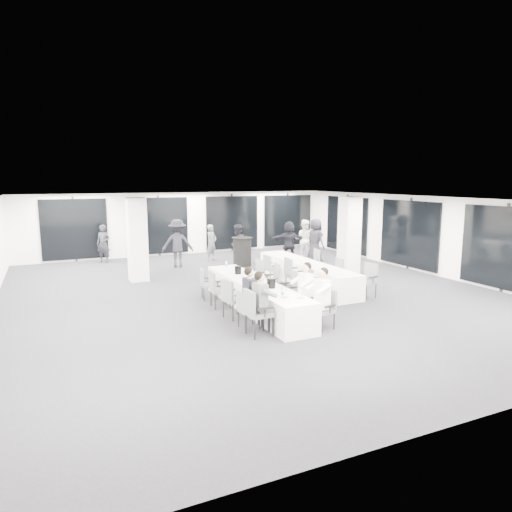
# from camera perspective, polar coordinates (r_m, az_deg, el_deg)

# --- Properties ---
(room) EXTENTS (14.04, 16.04, 2.84)m
(room) POSITION_cam_1_polar(r_m,az_deg,el_deg) (14.89, 0.94, 1.83)
(room) COLOR black
(room) RESTS_ON ground
(column_left) EXTENTS (0.60, 0.60, 2.80)m
(column_left) POSITION_cam_1_polar(r_m,az_deg,el_deg) (15.76, -14.63, 2.00)
(column_left) COLOR silver
(column_left) RESTS_ON floor
(column_right) EXTENTS (0.60, 0.60, 2.80)m
(column_right) POSITION_cam_1_polar(r_m,az_deg,el_deg) (16.49, 11.57, 2.44)
(column_right) COLOR silver
(column_right) RESTS_ON floor
(banquet_table_main) EXTENTS (0.90, 5.00, 0.75)m
(banquet_table_main) POSITION_cam_1_polar(r_m,az_deg,el_deg) (12.01, -0.09, -5.00)
(banquet_table_main) COLOR white
(banquet_table_main) RESTS_ON floor
(banquet_table_side) EXTENTS (0.90, 5.00, 0.75)m
(banquet_table_side) POSITION_cam_1_polar(r_m,az_deg,el_deg) (14.87, 6.26, -2.20)
(banquet_table_side) COLOR white
(banquet_table_side) RESTS_ON floor
(cocktail_table) EXTENTS (0.82, 0.82, 1.14)m
(cocktail_table) POSITION_cam_1_polar(r_m,az_deg,el_deg) (17.98, -1.73, 0.57)
(cocktail_table) COLOR black
(cocktail_table) RESTS_ON floor
(chair_main_left_near) EXTENTS (0.54, 0.61, 1.04)m
(chair_main_left_near) POSITION_cam_1_polar(r_m,az_deg,el_deg) (9.99, -0.06, -6.73)
(chair_main_left_near) COLOR #515358
(chair_main_left_near) RESTS_ON floor
(chair_main_left_second) EXTENTS (0.45, 0.50, 0.87)m
(chair_main_left_second) POSITION_cam_1_polar(r_m,az_deg,el_deg) (10.51, -1.26, -6.46)
(chair_main_left_second) COLOR #515358
(chair_main_left_second) RESTS_ON floor
(chair_main_left_mid) EXTENTS (0.59, 0.62, 0.98)m
(chair_main_left_mid) POSITION_cam_1_polar(r_m,az_deg,el_deg) (11.25, -3.02, -5.05)
(chair_main_left_mid) COLOR #515358
(chair_main_left_mid) RESTS_ON floor
(chair_main_left_fourth) EXTENTS (0.53, 0.58, 0.98)m
(chair_main_left_fourth) POSITION_cam_1_polar(r_m,az_deg,el_deg) (12.22, -4.87, -3.89)
(chair_main_left_fourth) COLOR #515358
(chair_main_left_fourth) RESTS_ON floor
(chair_main_left_far) EXTENTS (0.51, 0.55, 0.88)m
(chair_main_left_far) POSITION_cam_1_polar(r_m,az_deg,el_deg) (13.08, -6.20, -3.26)
(chair_main_left_far) COLOR #515358
(chair_main_left_far) RESTS_ON floor
(chair_main_right_near) EXTENTS (0.54, 0.57, 0.91)m
(chair_main_right_near) POSITION_cam_1_polar(r_m,az_deg,el_deg) (10.63, 8.62, -6.26)
(chair_main_right_near) COLOR #515358
(chair_main_right_near) RESTS_ON floor
(chair_main_right_second) EXTENTS (0.51, 0.56, 0.94)m
(chair_main_right_second) POSITION_cam_1_polar(r_m,az_deg,el_deg) (11.21, 6.64, -5.26)
(chair_main_right_second) COLOR #515358
(chair_main_right_second) RESTS_ON floor
(chair_main_right_mid) EXTENTS (0.59, 0.63, 1.02)m
(chair_main_right_mid) POSITION_cam_1_polar(r_m,az_deg,el_deg) (11.99, 4.36, -4.04)
(chair_main_right_mid) COLOR #515358
(chair_main_right_mid) RESTS_ON floor
(chair_main_right_fourth) EXTENTS (0.63, 0.66, 1.04)m
(chair_main_right_fourth) POSITION_cam_1_polar(r_m,az_deg,el_deg) (12.93, 2.01, -2.96)
(chair_main_right_fourth) COLOR #515358
(chair_main_right_fourth) RESTS_ON floor
(chair_main_right_far) EXTENTS (0.56, 0.60, 0.98)m
(chair_main_right_far) POSITION_cam_1_polar(r_m,az_deg,el_deg) (13.85, 0.07, -2.24)
(chair_main_right_far) COLOR #515358
(chair_main_right_far) RESTS_ON floor
(chair_side_left_near) EXTENTS (0.58, 0.61, 0.95)m
(chair_side_left_near) POSITION_cam_1_polar(r_m,az_deg,el_deg) (12.86, 7.33, -3.32)
(chair_side_left_near) COLOR #515358
(chair_side_left_near) RESTS_ON floor
(chair_side_left_mid) EXTENTS (0.57, 0.63, 1.04)m
(chair_side_left_mid) POSITION_cam_1_polar(r_m,az_deg,el_deg) (13.88, 4.61, -2.09)
(chair_side_left_mid) COLOR #515358
(chair_side_left_mid) RESTS_ON floor
(chair_side_left_far) EXTENTS (0.49, 0.53, 0.89)m
(chair_side_left_far) POSITION_cam_1_polar(r_m,az_deg,el_deg) (15.26, 1.80, -1.34)
(chair_side_left_far) COLOR #515358
(chair_side_left_far) RESTS_ON floor
(chair_side_right_near) EXTENTS (0.59, 0.63, 0.99)m
(chair_side_right_near) POSITION_cam_1_polar(r_m,az_deg,el_deg) (13.62, 13.79, -2.69)
(chair_side_right_near) COLOR #515358
(chair_side_right_near) RESTS_ON floor
(chair_side_right_mid) EXTENTS (0.47, 0.52, 0.90)m
(chair_side_right_mid) POSITION_cam_1_polar(r_m,az_deg,el_deg) (14.89, 9.95, -1.74)
(chair_side_right_mid) COLOR #515358
(chair_side_right_mid) RESTS_ON floor
(chair_side_right_far) EXTENTS (0.57, 0.61, 0.98)m
(chair_side_right_far) POSITION_cam_1_polar(r_m,az_deg,el_deg) (16.04, 7.14, -0.67)
(chair_side_right_far) COLOR #515358
(chair_side_right_far) RESTS_ON floor
(seated_guest_a) EXTENTS (0.50, 0.38, 1.44)m
(seated_guest_a) POSITION_cam_1_polar(r_m,az_deg,el_deg) (10.00, 0.84, -5.41)
(seated_guest_a) COLOR #505357
(seated_guest_a) RESTS_ON floor
(seated_guest_b) EXTENTS (0.50, 0.38, 1.44)m
(seated_guest_b) POSITION_cam_1_polar(r_m,az_deg,el_deg) (10.49, -0.47, -4.69)
(seated_guest_b) COLOR black
(seated_guest_b) RESTS_ON floor
(seated_guest_c) EXTENTS (0.50, 0.38, 1.44)m
(seated_guest_c) POSITION_cam_1_polar(r_m,az_deg,el_deg) (10.46, 7.97, -4.83)
(seated_guest_c) COLOR white
(seated_guest_c) RESTS_ON floor
(seated_guest_d) EXTENTS (0.50, 0.38, 1.44)m
(seated_guest_d) POSITION_cam_1_polar(r_m,az_deg,el_deg) (11.06, 5.94, -3.99)
(seated_guest_d) COLOR white
(seated_guest_d) RESTS_ON floor
(standing_guest_a) EXTENTS (0.80, 0.77, 1.71)m
(standing_guest_a) POSITION_cam_1_polar(r_m,az_deg,el_deg) (19.29, -5.58, 1.98)
(standing_guest_a) COLOR #505357
(standing_guest_a) RESTS_ON floor
(standing_guest_b) EXTENTS (1.04, 0.98, 1.85)m
(standing_guest_b) POSITION_cam_1_polar(r_m,az_deg,el_deg) (18.15, -2.31, 1.76)
(standing_guest_b) COLOR black
(standing_guest_b) RESTS_ON floor
(standing_guest_c) EXTENTS (1.51, 1.05, 2.11)m
(standing_guest_c) POSITION_cam_1_polar(r_m,az_deg,el_deg) (17.94, -9.80, 1.95)
(standing_guest_c) COLOR black
(standing_guest_c) RESTS_ON floor
(standing_guest_e) EXTENTS (0.76, 1.07, 2.03)m
(standing_guest_e) POSITION_cam_1_polar(r_m,az_deg,el_deg) (19.09, 7.44, 2.35)
(standing_guest_e) COLOR black
(standing_guest_e) RESTS_ON floor
(standing_guest_f) EXTENTS (1.83, 1.30, 1.86)m
(standing_guest_f) POSITION_cam_1_polar(r_m,az_deg,el_deg) (19.43, 4.15, 2.28)
(standing_guest_f) COLOR black
(standing_guest_f) RESTS_ON floor
(standing_guest_g) EXTENTS (0.83, 0.79, 1.77)m
(standing_guest_g) POSITION_cam_1_polar(r_m,az_deg,el_deg) (19.66, -18.56, 1.75)
(standing_guest_g) COLOR black
(standing_guest_g) RESTS_ON floor
(standing_guest_h) EXTENTS (1.07, 1.01, 1.90)m
(standing_guest_h) POSITION_cam_1_polar(r_m,az_deg,el_deg) (19.68, 6.02, 2.41)
(standing_guest_h) COLOR white
(standing_guest_h) RESTS_ON floor
(ice_bucket_near) EXTENTS (0.22, 0.22, 0.25)m
(ice_bucket_near) POSITION_cam_1_polar(r_m,az_deg,el_deg) (11.26, 1.90, -3.38)
(ice_bucket_near) COLOR black
(ice_bucket_near) RESTS_ON banquet_table_main
(ice_bucket_far) EXTENTS (0.19, 0.19, 0.22)m
(ice_bucket_far) POSITION_cam_1_polar(r_m,az_deg,el_deg) (12.91, -2.26, -1.76)
(ice_bucket_far) COLOR black
(ice_bucket_far) RESTS_ON banquet_table_main
(water_bottle_a) EXTENTS (0.07, 0.07, 0.22)m
(water_bottle_a) POSITION_cam_1_polar(r_m,az_deg,el_deg) (10.41, 3.36, -4.56)
(water_bottle_a) COLOR silver
(water_bottle_a) RESTS_ON banquet_table_main
(water_bottle_b) EXTENTS (0.07, 0.07, 0.22)m
(water_bottle_b) POSITION_cam_1_polar(r_m,az_deg,el_deg) (12.18, -0.08, -2.44)
(water_bottle_b) COLOR silver
(water_bottle_b) RESTS_ON banquet_table_main
(water_bottle_c) EXTENTS (0.06, 0.06, 0.20)m
(water_bottle_c) POSITION_cam_1_polar(r_m,az_deg,el_deg) (13.81, -3.74, -1.07)
(water_bottle_c) COLOR silver
(water_bottle_c) RESTS_ON banquet_table_main
(plate_a) EXTENTS (0.20, 0.20, 0.03)m
(plate_a) POSITION_cam_1_polar(r_m,az_deg,el_deg) (10.38, 3.70, -5.17)
(plate_a) COLOR white
(plate_a) RESTS_ON banquet_table_main
(plate_b) EXTENTS (0.21, 0.21, 0.03)m
(plate_b) POSITION_cam_1_polar(r_m,az_deg,el_deg) (10.34, 5.61, -5.24)
(plate_b) COLOR white
(plate_b) RESTS_ON banquet_table_main
(plate_c) EXTENTS (0.22, 0.22, 0.03)m
(plate_c) POSITION_cam_1_polar(r_m,az_deg,el_deg) (11.69, 0.62, -3.46)
(plate_c) COLOR white
(plate_c) RESTS_ON banquet_table_main
(wine_glass) EXTENTS (0.08, 0.08, 0.20)m
(wine_glass) POSITION_cam_1_polar(r_m,az_deg,el_deg) (10.32, 5.53, -4.49)
(wine_glass) COLOR silver
(wine_glass) RESTS_ON banquet_table_main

